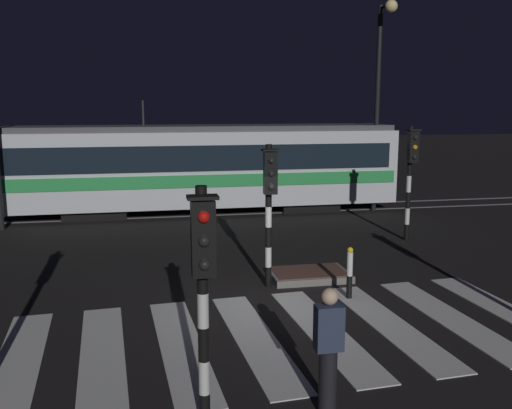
{
  "coord_description": "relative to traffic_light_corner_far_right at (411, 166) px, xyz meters",
  "views": [
    {
      "loc": [
        -2.42,
        -10.68,
        4.0
      ],
      "look_at": [
        0.45,
        3.75,
        1.4
      ],
      "focal_mm": 39.73,
      "sensor_mm": 36.0,
      "label": 1
    }
  ],
  "objects": [
    {
      "name": "ground_plane",
      "position": [
        -5.21,
        -4.54,
        -2.24
      ],
      "size": [
        120.0,
        120.0,
        0.0
      ],
      "primitive_type": "plane",
      "color": "black"
    },
    {
      "name": "rail_near",
      "position": [
        -5.21,
        5.02,
        -2.23
      ],
      "size": [
        80.0,
        0.12,
        0.03
      ],
      "primitive_type": "cube",
      "color": "#59595E",
      "rests_on": "ground"
    },
    {
      "name": "rail_far",
      "position": [
        -5.21,
        6.45,
        -2.23
      ],
      "size": [
        80.0,
        0.12,
        0.03
      ],
      "primitive_type": "cube",
      "color": "#59595E",
      "rests_on": "ground"
    },
    {
      "name": "crosswalk_zebra",
      "position": [
        -5.21,
        -6.11,
        -2.23
      ],
      "size": [
        9.89,
        4.89,
        0.02
      ],
      "color": "silver",
      "rests_on": "ground"
    },
    {
      "name": "traffic_island",
      "position": [
        -3.93,
        -2.99,
        -2.15
      ],
      "size": [
        1.82,
        1.22,
        0.18
      ],
      "color": "slate",
      "rests_on": "ground"
    },
    {
      "name": "traffic_light_corner_far_right",
      "position": [
        0.0,
        0.0,
        0.0
      ],
      "size": [
        0.36,
        0.42,
        3.4
      ],
      "color": "black",
      "rests_on": "ground"
    },
    {
      "name": "traffic_light_kerb_mid_left",
      "position": [
        -6.98,
        -8.75,
        -0.22
      ],
      "size": [
        0.36,
        0.42,
        3.06
      ],
      "color": "black",
      "rests_on": "ground"
    },
    {
      "name": "traffic_light_median_centre",
      "position": [
        -5.0,
        -3.48,
        -0.15
      ],
      "size": [
        0.36,
        0.42,
        3.16
      ],
      "color": "black",
      "rests_on": "ground"
    },
    {
      "name": "street_lamp_trackside_right",
      "position": [
        0.94,
        4.57,
        2.52
      ],
      "size": [
        0.44,
        1.21,
        7.57
      ],
      "color": "black",
      "rests_on": "ground"
    },
    {
      "name": "tram",
      "position": [
        -5.45,
        5.73,
        -0.5
      ],
      "size": [
        14.48,
        2.58,
        4.15
      ],
      "color": "silver",
      "rests_on": "ground"
    },
    {
      "name": "pedestrian_waiting_at_kerb",
      "position": [
        -5.37,
        -8.67,
        -1.36
      ],
      "size": [
        0.36,
        0.24,
        1.71
      ],
      "color": "black",
      "rests_on": "ground"
    },
    {
      "name": "bollard_island_edge",
      "position": [
        -3.52,
        -4.51,
        -1.68
      ],
      "size": [
        0.12,
        0.12,
        1.11
      ],
      "color": "black",
      "rests_on": "ground"
    }
  ]
}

